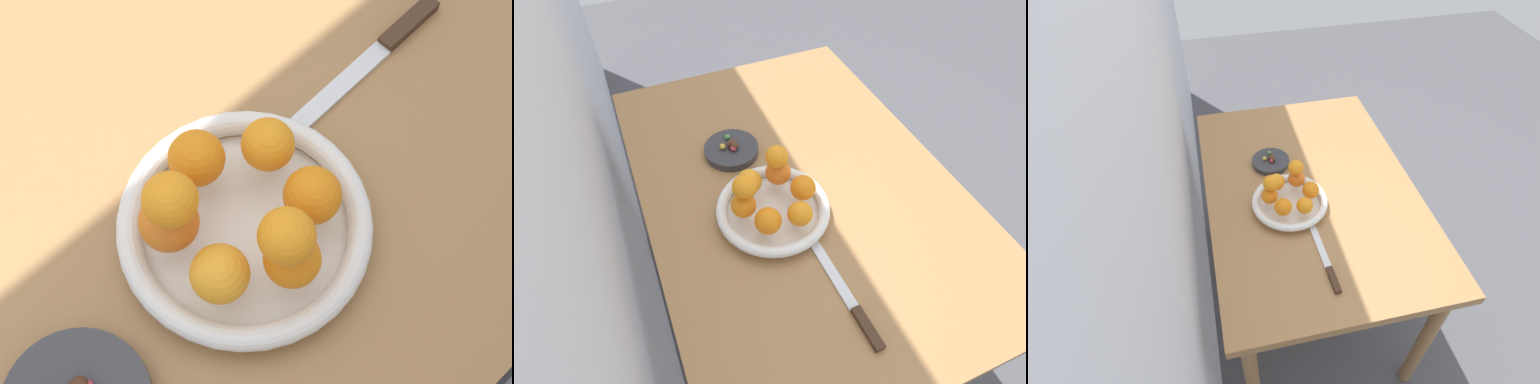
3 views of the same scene
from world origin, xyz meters
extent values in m
plane|color=#4C4C51|center=(0.00, 0.00, 0.00)|extent=(6.00, 6.00, 0.00)
cube|color=#9E7042|center=(0.00, 0.00, 0.72)|extent=(1.10, 0.76, 0.04)
cylinder|color=#9E7042|center=(-0.49, -0.32, 0.35)|extent=(0.05, 0.05, 0.70)
cylinder|color=white|center=(-0.08, 0.10, 0.75)|extent=(0.22, 0.22, 0.01)
torus|color=white|center=(-0.08, 0.10, 0.77)|extent=(0.26, 0.26, 0.03)
sphere|color=orange|center=(-0.08, 0.17, 0.81)|extent=(0.06, 0.06, 0.06)
sphere|color=orange|center=(-0.14, 0.13, 0.81)|extent=(0.06, 0.06, 0.06)
sphere|color=orange|center=(-0.14, 0.06, 0.81)|extent=(0.06, 0.06, 0.06)
sphere|color=orange|center=(-0.08, 0.02, 0.81)|extent=(0.06, 0.06, 0.06)
sphere|color=orange|center=(-0.02, 0.06, 0.81)|extent=(0.06, 0.06, 0.06)
sphere|color=orange|center=(-0.02, 0.13, 0.81)|extent=(0.06, 0.06, 0.06)
sphere|color=orange|center=(-0.02, 0.06, 0.87)|extent=(0.05, 0.05, 0.05)
sphere|color=orange|center=(-0.07, 0.16, 0.86)|extent=(0.05, 0.05, 0.05)
cube|color=#3F2819|center=(-0.40, 0.04, 0.75)|extent=(0.09, 0.02, 0.01)
cube|color=silver|center=(-0.27, 0.04, 0.74)|extent=(0.17, 0.03, 0.01)
camera|label=1|loc=(0.12, 0.32, 1.51)|focal=55.00mm
camera|label=2|loc=(-0.60, 0.32, 1.49)|focal=28.00mm
camera|label=3|loc=(-1.00, 0.32, 1.78)|focal=28.00mm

